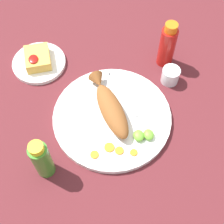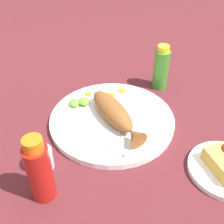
{
  "view_description": "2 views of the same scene",
  "coord_description": "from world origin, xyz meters",
  "px_view_note": "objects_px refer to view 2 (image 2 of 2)",
  "views": [
    {
      "loc": [
        0.47,
        -0.11,
        0.84
      ],
      "look_at": [
        0.0,
        0.0,
        0.04
      ],
      "focal_mm": 50.0,
      "sensor_mm": 36.0,
      "label": 1
    },
    {
      "loc": [
        -0.59,
        0.21,
        0.54
      ],
      "look_at": [
        0.0,
        0.0,
        0.04
      ],
      "focal_mm": 45.0,
      "sensor_mm": 36.0,
      "label": 2
    }
  ],
  "objects_px": {
    "hot_sauce_bottle_red": "(39,171)",
    "salt_cup": "(41,160)",
    "fork_far": "(105,139)",
    "hot_sauce_bottle_green": "(161,68)",
    "fork_near": "(123,138)",
    "fried_fish": "(115,113)",
    "main_plate": "(112,120)"
  },
  "relations": [
    {
      "from": "hot_sauce_bottle_red",
      "to": "hot_sauce_bottle_green",
      "type": "height_order",
      "value": "hot_sauce_bottle_red"
    },
    {
      "from": "main_plate",
      "to": "hot_sauce_bottle_red",
      "type": "distance_m",
      "value": 0.3
    },
    {
      "from": "fork_far",
      "to": "hot_sauce_bottle_red",
      "type": "xyz_separation_m",
      "value": [
        -0.1,
        0.18,
        0.06
      ]
    },
    {
      "from": "fork_near",
      "to": "fork_far",
      "type": "relative_size",
      "value": 0.99
    },
    {
      "from": "hot_sauce_bottle_red",
      "to": "hot_sauce_bottle_green",
      "type": "distance_m",
      "value": 0.54
    },
    {
      "from": "fried_fish",
      "to": "fork_near",
      "type": "relative_size",
      "value": 1.36
    },
    {
      "from": "hot_sauce_bottle_red",
      "to": "hot_sauce_bottle_green",
      "type": "bearing_deg",
      "value": -55.38
    },
    {
      "from": "hot_sauce_bottle_red",
      "to": "salt_cup",
      "type": "xyz_separation_m",
      "value": [
        0.08,
        -0.01,
        -0.06
      ]
    },
    {
      "from": "hot_sauce_bottle_red",
      "to": "salt_cup",
      "type": "relative_size",
      "value": 2.94
    },
    {
      "from": "fork_far",
      "to": "hot_sauce_bottle_green",
      "type": "distance_m",
      "value": 0.34
    },
    {
      "from": "fork_far",
      "to": "hot_sauce_bottle_green",
      "type": "relative_size",
      "value": 1.19
    },
    {
      "from": "main_plate",
      "to": "fork_far",
      "type": "bearing_deg",
      "value": 149.05
    },
    {
      "from": "main_plate",
      "to": "hot_sauce_bottle_red",
      "type": "relative_size",
      "value": 2.11
    },
    {
      "from": "fried_fish",
      "to": "hot_sauce_bottle_green",
      "type": "distance_m",
      "value": 0.26
    },
    {
      "from": "fork_far",
      "to": "salt_cup",
      "type": "xyz_separation_m",
      "value": [
        -0.02,
        0.17,
        0.0
      ]
    },
    {
      "from": "fried_fish",
      "to": "fork_near",
      "type": "xyz_separation_m",
      "value": [
        -0.08,
        0.0,
        -0.03
      ]
    },
    {
      "from": "main_plate",
      "to": "fork_near",
      "type": "xyz_separation_m",
      "value": [
        -0.09,
        0.0,
        0.01
      ]
    },
    {
      "from": "fork_far",
      "to": "main_plate",
      "type": "bearing_deg",
      "value": 136.85
    },
    {
      "from": "salt_cup",
      "to": "hot_sauce_bottle_red",
      "type": "bearing_deg",
      "value": 174.93
    },
    {
      "from": "fork_near",
      "to": "salt_cup",
      "type": "xyz_separation_m",
      "value": [
        -0.01,
        0.22,
        0.0
      ]
    },
    {
      "from": "fork_near",
      "to": "fork_far",
      "type": "xyz_separation_m",
      "value": [
        0.01,
        0.05,
        0.0
      ]
    },
    {
      "from": "fork_near",
      "to": "hot_sauce_bottle_green",
      "type": "relative_size",
      "value": 1.18
    },
    {
      "from": "fork_near",
      "to": "fork_far",
      "type": "bearing_deg",
      "value": -89.07
    },
    {
      "from": "fried_fish",
      "to": "hot_sauce_bottle_green",
      "type": "xyz_separation_m",
      "value": [
        0.14,
        -0.21,
        0.03
      ]
    },
    {
      "from": "main_plate",
      "to": "hot_sauce_bottle_red",
      "type": "xyz_separation_m",
      "value": [
        -0.18,
        0.23,
        0.07
      ]
    },
    {
      "from": "main_plate",
      "to": "fork_far",
      "type": "xyz_separation_m",
      "value": [
        -0.08,
        0.05,
        0.01
      ]
    },
    {
      "from": "hot_sauce_bottle_red",
      "to": "salt_cup",
      "type": "distance_m",
      "value": 0.1
    },
    {
      "from": "fried_fish",
      "to": "fork_near",
      "type": "height_order",
      "value": "fried_fish"
    },
    {
      "from": "fork_near",
      "to": "fork_far",
      "type": "height_order",
      "value": "same"
    },
    {
      "from": "fried_fish",
      "to": "salt_cup",
      "type": "relative_size",
      "value": 4.25
    },
    {
      "from": "hot_sauce_bottle_red",
      "to": "fried_fish",
      "type": "bearing_deg",
      "value": -53.69
    },
    {
      "from": "fork_near",
      "to": "hot_sauce_bottle_red",
      "type": "height_order",
      "value": "hot_sauce_bottle_red"
    }
  ]
}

